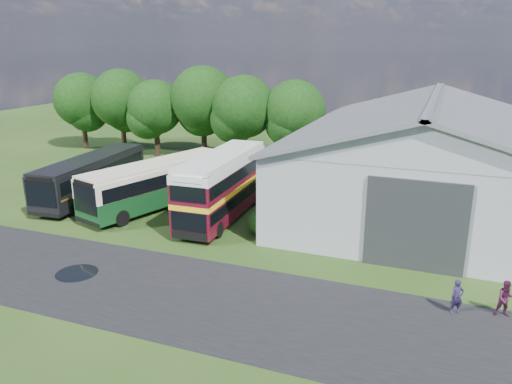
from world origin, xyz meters
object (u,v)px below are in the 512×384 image
at_px(storage_shed, 430,151).
at_px(visitor_b, 506,299).
at_px(bus_dark_single, 92,176).
at_px(visitor_a, 457,297).
at_px(bus_green_single, 158,183).
at_px(bus_maroon_double, 222,186).

distance_m(storage_shed, visitor_b, 16.49).
relative_size(storage_shed, bus_dark_single, 2.07).
bearing_deg(visitor_a, bus_green_single, 130.91).
bearing_deg(bus_green_single, visitor_b, -2.13).
relative_size(bus_maroon_double, visitor_b, 6.26).
height_order(storage_shed, visitor_a, storage_shed).
bearing_deg(visitor_a, bus_dark_single, 135.36).
relative_size(visitor_a, visitor_b, 0.95).
distance_m(bus_maroon_double, visitor_a, 17.28).
height_order(visitor_a, visitor_b, visitor_b).
relative_size(bus_dark_single, visitor_b, 7.03).
bearing_deg(visitor_a, storage_shed, 71.17).
xyz_separation_m(bus_green_single, bus_maroon_double, (5.47, -0.52, 0.46)).
bearing_deg(visitor_b, bus_dark_single, 152.62).
bearing_deg(visitor_a, visitor_b, -12.81).
relative_size(storage_shed, bus_maroon_double, 2.33).
height_order(bus_maroon_double, bus_dark_single, bus_maroon_double).
xyz_separation_m(storage_shed, visitor_a, (2.24, -16.08, -3.36)).
distance_m(bus_green_single, visitor_a, 22.43).
xyz_separation_m(bus_dark_single, visitor_a, (26.86, -8.66, -0.92)).
xyz_separation_m(bus_green_single, visitor_b, (22.75, -8.01, -0.96)).
bearing_deg(visitor_b, bus_green_single, 149.00).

